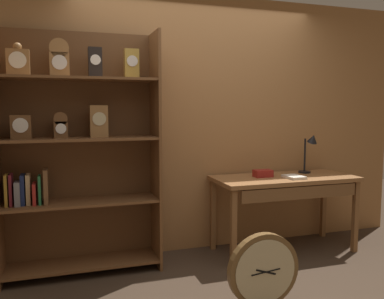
% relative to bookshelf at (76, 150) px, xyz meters
% --- Properties ---
extents(back_wood_panel, '(4.80, 0.05, 2.60)m').
position_rel_bookshelf_xyz_m(back_wood_panel, '(1.22, 0.28, 0.20)').
color(back_wood_panel, '#9E6B3D').
rests_on(back_wood_panel, ground).
extents(bookshelf, '(1.36, 0.40, 2.15)m').
position_rel_bookshelf_xyz_m(bookshelf, '(0.00, 0.00, 0.00)').
color(bookshelf, brown).
rests_on(bookshelf, ground).
extents(workbench, '(1.45, 0.62, 0.77)m').
position_rel_bookshelf_xyz_m(workbench, '(2.03, -0.12, -0.41)').
color(workbench, brown).
rests_on(workbench, ground).
extents(desk_lamp, '(0.18, 0.18, 0.43)m').
position_rel_bookshelf_xyz_m(desk_lamp, '(2.40, 0.01, -0.06)').
color(desk_lamp, black).
rests_on(desk_lamp, workbench).
extents(toolbox_small, '(0.18, 0.11, 0.07)m').
position_rel_bookshelf_xyz_m(toolbox_small, '(1.81, -0.05, -0.29)').
color(toolbox_small, maroon).
rests_on(toolbox_small, workbench).
extents(open_repair_manual, '(0.17, 0.22, 0.02)m').
position_rel_bookshelf_xyz_m(open_repair_manual, '(2.07, -0.21, -0.31)').
color(open_repair_manual, silver).
rests_on(open_repair_manual, workbench).
extents(round_clock_large, '(0.54, 0.11, 0.58)m').
position_rel_bookshelf_xyz_m(round_clock_large, '(1.23, -1.17, -0.80)').
color(round_clock_large, brown).
rests_on(round_clock_large, ground).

